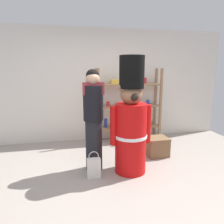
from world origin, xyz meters
TOP-DOWN VIEW (x-y plane):
  - ground_plane at (0.00, 0.00)m, footprint 6.40×6.40m
  - back_wall at (0.00, 2.20)m, footprint 6.40×0.12m
  - merchandise_shelf at (0.77, 1.98)m, footprint 1.55×0.35m
  - teddy_bear_guard at (0.31, 0.34)m, footprint 0.68×0.53m
  - person_shopper at (-0.26, 0.54)m, footprint 0.34×0.32m
  - shopping_bag at (-0.31, 0.25)m, footprint 0.21×0.10m
  - display_crate at (1.03, 0.86)m, footprint 0.41×0.37m

SIDE VIEW (x-z plane):
  - ground_plane at x=0.00m, z-range 0.00..0.00m
  - shopping_bag at x=-0.31m, z-range -0.05..0.38m
  - display_crate at x=1.03m, z-range 0.00..0.37m
  - teddy_bear_guard at x=0.31m, z-range -0.11..1.77m
  - merchandise_shelf at x=0.77m, z-range 0.00..1.69m
  - person_shopper at x=-0.26m, z-range 0.05..1.73m
  - back_wall at x=0.00m, z-range 0.00..2.60m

